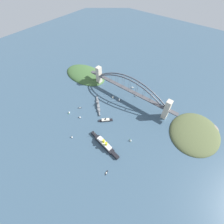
{
  "coord_description": "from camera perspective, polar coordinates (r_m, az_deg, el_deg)",
  "views": [
    {
      "loc": [
        -164.41,
        285.66,
        320.81
      ],
      "look_at": [
        0.0,
        78.83,
        8.0
      ],
      "focal_mm": 24.36,
      "sensor_mm": 36.0,
      "label": 1
    }
  ],
  "objects": [
    {
      "name": "harbor_ferry_steamer",
      "position": [
        399.77,
        -2.39,
        -3.05
      ],
      "size": [
        31.27,
        30.81,
        7.83
      ],
      "color": "black",
      "rests_on": "ground"
    },
    {
      "name": "headland_east_shore",
      "position": [
        552.95,
        -9.69,
        13.6
      ],
      "size": [
        156.72,
        96.45,
        25.46
      ],
      "color": "#3D6033",
      "rests_on": "ground"
    },
    {
      "name": "ground_plane",
      "position": [
        459.95,
        6.15,
        5.24
      ],
      "size": [
        1400.0,
        1400.0,
        0.0
      ],
      "primitive_type": "plane",
      "color": "#385166"
    },
    {
      "name": "small_boat_7",
      "position": [
        367.59,
        7.0,
        -10.42
      ],
      "size": [
        7.48,
        6.77,
        7.97
      ],
      "color": "#2D6B3D",
      "rests_on": "ground"
    },
    {
      "name": "seaplane_second_in_formation",
      "position": [
        467.24,
        9.04,
        6.09
      ],
      "size": [
        9.3,
        8.06,
        5.22
      ],
      "color": "#B7B7B2",
      "rests_on": "ground"
    },
    {
      "name": "small_boat_3",
      "position": [
        337.27,
        -2.07,
        -21.84
      ],
      "size": [
        3.89,
        10.53,
        2.27
      ],
      "color": "black",
      "rests_on": "ground"
    },
    {
      "name": "ocean_liner",
      "position": [
        357.92,
        -2.85,
        -11.94
      ],
      "size": [
        91.33,
        20.69,
        20.61
      ],
      "color": "black",
      "rests_on": "ground"
    },
    {
      "name": "seaplane_taxiing_near_bridge",
      "position": [
        494.04,
        7.65,
        9.1
      ],
      "size": [
        10.57,
        8.29,
        4.73
      ],
      "color": "#B7B7B2",
      "rests_on": "ground"
    },
    {
      "name": "small_boat_5",
      "position": [
        431.2,
        -15.83,
        -0.06
      ],
      "size": [
        5.46,
        7.97,
        7.66
      ],
      "color": "#2D6B3D",
      "rests_on": "ground"
    },
    {
      "name": "small_boat_4",
      "position": [
        413.37,
        -12.02,
        -1.82
      ],
      "size": [
        7.54,
        4.88,
        7.89
      ],
      "color": "black",
      "rests_on": "ground"
    },
    {
      "name": "small_boat_1",
      "position": [
        438.45,
        -11.99,
        1.53
      ],
      "size": [
        9.12,
        8.63,
        2.33
      ],
      "color": "black",
      "rests_on": "ground"
    },
    {
      "name": "small_boat_6",
      "position": [
        446.78,
        2.76,
        4.76
      ],
      "size": [
        5.99,
        10.41,
        10.74
      ],
      "color": "black",
      "rests_on": "ground"
    },
    {
      "name": "naval_cruiser",
      "position": [
        434.74,
        -5.21,
        2.57
      ],
      "size": [
        58.76,
        53.29,
        16.8
      ],
      "color": "slate",
      "rests_on": "ground"
    },
    {
      "name": "small_boat_0",
      "position": [
        455.37,
        0.3,
        5.77
      ],
      "size": [
        8.53,
        5.91,
        9.18
      ],
      "color": "brown",
      "rests_on": "ground"
    },
    {
      "name": "harbor_arch_bridge",
      "position": [
        438.08,
        6.5,
        8.24
      ],
      "size": [
        291.38,
        15.47,
        72.93
      ],
      "color": "beige",
      "rests_on": "ground"
    },
    {
      "name": "headland_west_shore",
      "position": [
        431.97,
        28.77,
        -6.94
      ],
      "size": [
        117.3,
        136.14,
        26.67
      ],
      "color": "#515B38",
      "rests_on": "ground"
    },
    {
      "name": "small_boat_2",
      "position": [
        382.77,
        -14.88,
        -8.99
      ],
      "size": [
        6.66,
        5.16,
        6.56
      ],
      "color": "black",
      "rests_on": "ground"
    }
  ]
}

